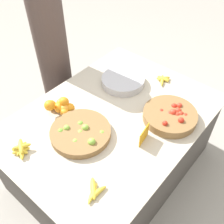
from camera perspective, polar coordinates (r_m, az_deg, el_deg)
name	(u,v)px	position (r m, az deg, el deg)	size (l,w,h in m)	color
ground_plane	(112,167)	(2.50, 0.00, -11.82)	(12.00, 12.00, 0.00)	#A39E93
market_table	(112,144)	(2.22, 0.00, -7.05)	(1.61, 1.18, 0.67)	#4C4742
lime_bowl	(81,133)	(1.84, -6.87, -4.47)	(0.43, 0.43, 0.08)	olive
tomato_basket	(170,115)	(1.98, 12.56, -0.74)	(0.40, 0.40, 0.09)	olive
orange_pile	(61,106)	(2.02, -11.14, 1.33)	(0.21, 0.21, 0.14)	orange
metal_bowl	(123,81)	(2.25, 2.40, 6.79)	(0.36, 0.36, 0.06)	#B7B7BF
price_sign	(144,135)	(1.79, 6.98, -5.00)	(0.14, 0.03, 0.12)	orange
banana_bunch_back_center	(95,191)	(1.59, -3.78, -16.81)	(0.16, 0.13, 0.03)	gold
banana_bunch_front_left	(163,79)	(2.33, 11.06, 7.05)	(0.16, 0.12, 0.03)	gold
banana_bunch_middle_left	(21,149)	(1.84, -19.19, -7.60)	(0.13, 0.15, 0.06)	gold
vendor_person	(53,53)	(2.53, -12.82, 12.49)	(0.29, 0.29, 1.66)	#473833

